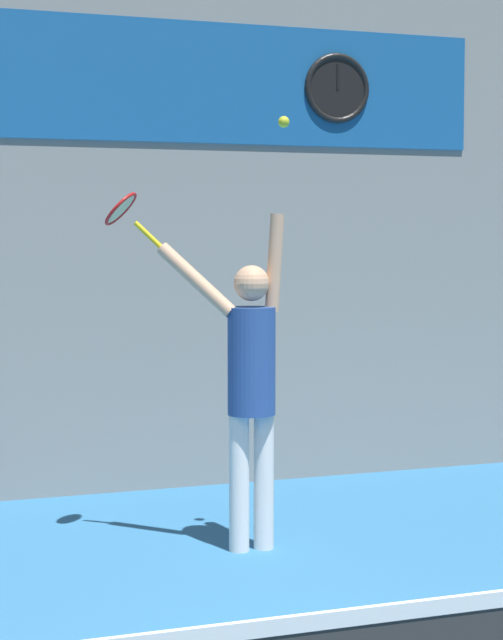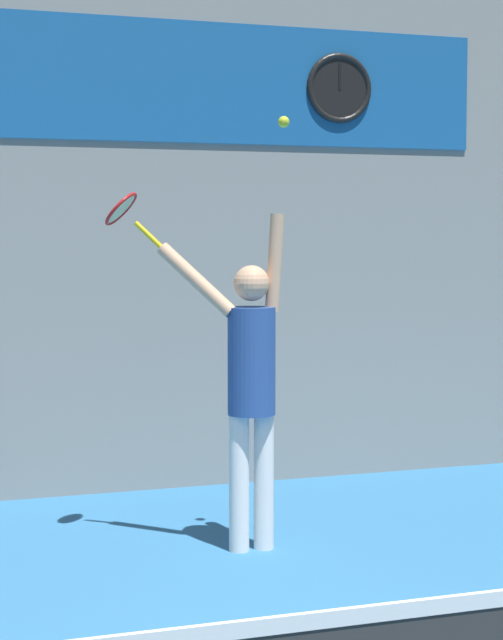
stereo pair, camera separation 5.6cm
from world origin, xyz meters
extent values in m
cube|color=gray|center=(0.00, 4.81, 2.50)|extent=(18.00, 0.10, 5.00)
cube|color=#195B9E|center=(0.00, 4.75, 3.23)|extent=(5.97, 0.02, 0.95)
cylinder|color=black|center=(1.79, 4.73, 3.23)|extent=(0.52, 0.02, 0.52)
torus|color=black|center=(1.79, 4.73, 3.23)|extent=(0.58, 0.05, 0.58)
cube|color=black|center=(1.79, 4.72, 3.32)|extent=(0.02, 0.01, 0.21)
cylinder|color=white|center=(0.27, 2.84, 0.44)|extent=(0.13, 0.13, 0.88)
cylinder|color=white|center=(0.44, 2.84, 0.44)|extent=(0.13, 0.13, 0.88)
cylinder|color=#26478C|center=(0.35, 2.84, 1.23)|extent=(0.31, 0.31, 0.69)
sphere|color=#D8A884|center=(0.35, 2.84, 1.73)|extent=(0.23, 0.23, 0.23)
cylinder|color=#D8A884|center=(0.51, 2.83, 1.86)|extent=(0.16, 0.15, 0.63)
cylinder|color=#D8A884|center=(0.03, 2.99, 1.75)|extent=(0.47, 0.41, 0.47)
cylinder|color=yellow|center=(-0.23, 3.18, 2.03)|extent=(0.19, 0.13, 0.19)
torus|color=red|center=(-0.39, 3.27, 2.20)|extent=(0.32, 0.35, 0.22)
cylinder|color=beige|center=(-0.39, 3.27, 2.20)|extent=(0.26, 0.29, 0.18)
sphere|color=#CCDB2D|center=(0.54, 2.75, 2.74)|extent=(0.07, 0.07, 0.07)
camera|label=1|loc=(-2.15, -4.08, 2.04)|focal=65.00mm
camera|label=2|loc=(-2.09, -4.10, 2.04)|focal=65.00mm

